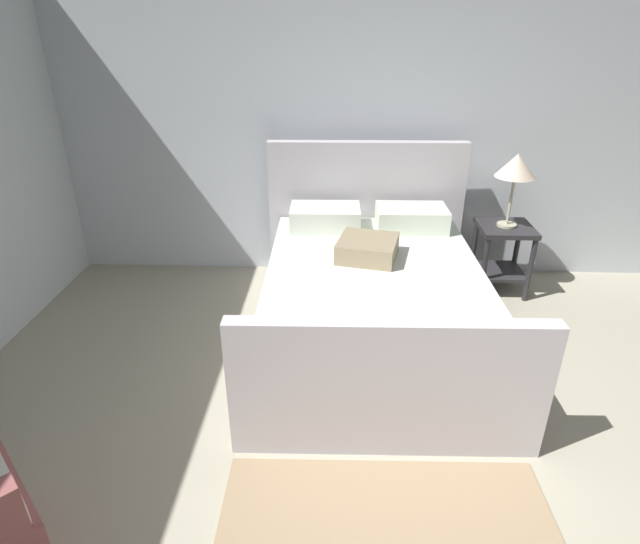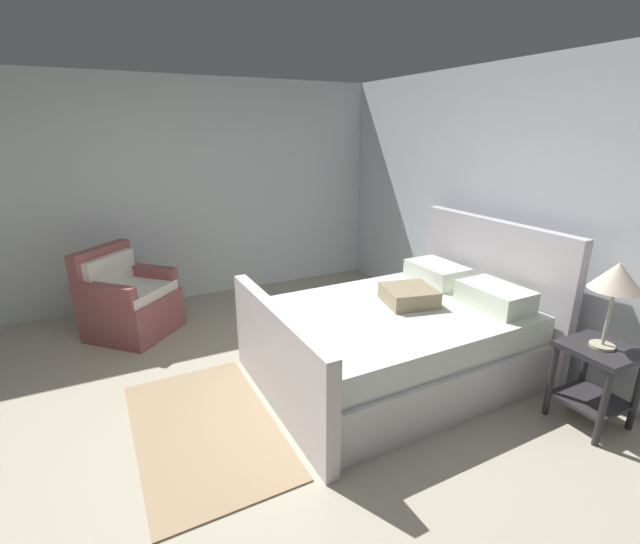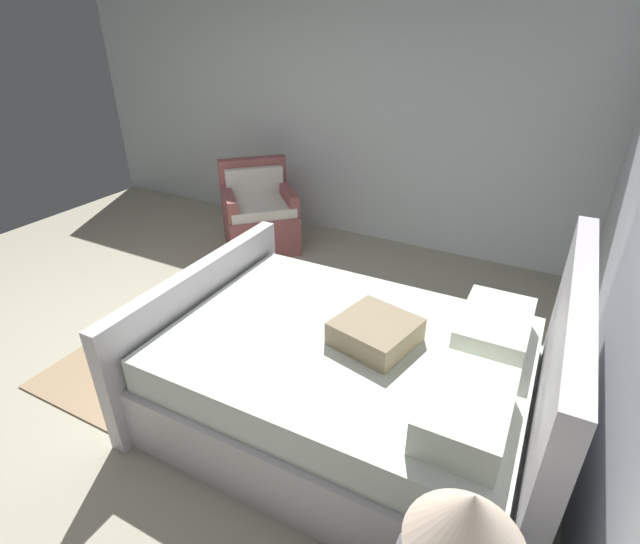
{
  "view_description": "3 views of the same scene",
  "coord_description": "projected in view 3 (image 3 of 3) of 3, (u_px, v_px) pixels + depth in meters",
  "views": [
    {
      "loc": [
        -0.49,
        -1.44,
        2.13
      ],
      "look_at": [
        -0.59,
        1.14,
        0.87
      ],
      "focal_mm": 28.75,
      "sensor_mm": 36.0,
      "label": 1
    },
    {
      "loc": [
        2.48,
        -0.31,
        2.03
      ],
      "look_at": [
        -0.56,
        1.21,
        0.92
      ],
      "focal_mm": 24.72,
      "sensor_mm": 36.0,
      "label": 2
    },
    {
      "loc": [
        1.76,
        2.67,
        2.22
      ],
      "look_at": [
        -0.56,
        1.41,
        0.81
      ],
      "focal_mm": 26.67,
      "sensor_mm": 36.0,
      "label": 3
    }
  ],
  "objects": [
    {
      "name": "ground_plane",
      "position": [
        119.0,
        357.0,
        3.54
      ],
      "size": [
        5.84,
        6.03,
        0.02
      ],
      "primitive_type": "cube",
      "color": "#ACA58E"
    },
    {
      "name": "wall_side_left",
      "position": [
        313.0,
        112.0,
        5.23
      ],
      "size": [
        0.12,
        6.15,
        2.6
      ],
      "primitive_type": "cube",
      "color": "silver",
      "rests_on": "ground"
    },
    {
      "name": "bed",
      "position": [
        355.0,
        378.0,
        2.79
      ],
      "size": [
        1.71,
        2.25,
        1.25
      ],
      "color": "silver",
      "rests_on": "ground"
    },
    {
      "name": "table_lamp_right",
      "position": [
        468.0,
        524.0,
        1.2
      ],
      "size": [
        0.32,
        0.32,
        0.61
      ],
      "color": "#B7B293",
      "rests_on": "nightstand_right"
    },
    {
      "name": "armchair",
      "position": [
        259.0,
        215.0,
        5.1
      ],
      "size": [
        1.03,
        1.03,
        0.9
      ],
      "color": "#92504F",
      "rests_on": "ground"
    },
    {
      "name": "area_rug",
      "position": [
        155.0,
        343.0,
        3.66
      ],
      "size": [
        1.61,
        0.95,
        0.01
      ],
      "primitive_type": "cube",
      "rotation": [
        0.0,
        0.0,
        0.02
      ],
      "color": "#A18564",
      "rests_on": "ground"
    }
  ]
}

